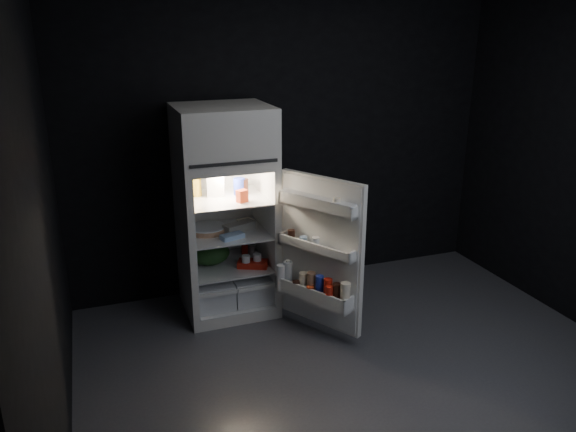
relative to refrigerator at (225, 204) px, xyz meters
name	(u,v)px	position (x,y,z in m)	size (l,w,h in m)	color
floor	(365,372)	(0.68, -1.32, -0.96)	(4.00, 3.40, 0.00)	#4C4C51
wall_back	(286,144)	(0.68, 0.38, 0.39)	(4.00, 0.00, 2.70)	black
wall_left	(40,230)	(-1.32, -1.32, 0.39)	(0.00, 3.40, 2.70)	black
refrigerator	(225,204)	(0.00, 0.00, 0.00)	(0.76, 0.71, 1.78)	white
fridge_door	(319,257)	(0.57, -0.70, -0.28)	(0.53, 0.72, 1.22)	white
milk_jug	(216,181)	(-0.06, 0.05, 0.19)	(0.14, 0.14, 0.24)	white
mayo_jar	(239,186)	(0.13, 0.00, 0.14)	(0.10, 0.10, 0.14)	#2034B1
jam_jar	(243,186)	(0.16, 0.01, 0.14)	(0.09, 0.09, 0.13)	black
amber_bottle	(197,183)	(-0.21, 0.08, 0.18)	(0.07, 0.07, 0.22)	gold
small_carton	(242,196)	(0.10, -0.21, 0.12)	(0.08, 0.06, 0.10)	red
egg_carton	(239,227)	(0.10, -0.06, -0.19)	(0.28, 0.11, 0.07)	gray
pie	(207,229)	(-0.16, 0.00, -0.21)	(0.32, 0.32, 0.04)	#A67858
flat_package	(232,236)	(0.00, -0.23, -0.21)	(0.19, 0.09, 0.04)	#8CAED9
wrapped_pkg	(246,222)	(0.19, 0.06, -0.20)	(0.12, 0.10, 0.05)	beige
produce_bag	(210,253)	(-0.14, 0.01, -0.43)	(0.33, 0.28, 0.20)	#193815
yogurt_tray	(253,264)	(0.19, -0.17, -0.50)	(0.25, 0.14, 0.05)	#B21C0F
small_can_red	(245,249)	(0.20, 0.12, -0.48)	(0.06, 0.06, 0.09)	#B21C0F
small_can_silver	(252,250)	(0.26, 0.09, -0.48)	(0.06, 0.06, 0.09)	white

